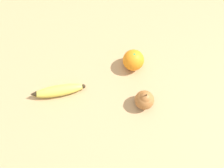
{
  "coord_description": "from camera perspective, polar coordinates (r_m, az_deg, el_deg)",
  "views": [
    {
      "loc": [
        0.16,
        -0.33,
        0.79
      ],
      "look_at": [
        0.08,
        0.03,
        0.03
      ],
      "focal_mm": 35.0,
      "sensor_mm": 36.0,
      "label": 1
    }
  ],
  "objects": [
    {
      "name": "banana",
      "position": [
        0.86,
        -13.89,
        -1.71
      ],
      "size": [
        0.2,
        0.12,
        0.04
      ],
      "rotation": [
        0.0,
        0.0,
        3.55
      ],
      "color": "#DBCC4C",
      "rests_on": "ground_plane"
    },
    {
      "name": "orange",
      "position": [
        0.88,
        5.61,
        6.22
      ],
      "size": [
        0.09,
        0.09,
        0.09
      ],
      "color": "orange",
      "rests_on": "ground_plane"
    },
    {
      "name": "pear",
      "position": [
        0.81,
        8.5,
        -4.05
      ],
      "size": [
        0.07,
        0.07,
        0.09
      ],
      "color": "#A36633",
      "rests_on": "ground_plane"
    },
    {
      "name": "ground_plane",
      "position": [
        0.87,
        -5.41,
        -1.29
      ],
      "size": [
        3.0,
        3.0,
        0.0
      ],
      "primitive_type": "plane",
      "color": "tan"
    }
  ]
}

